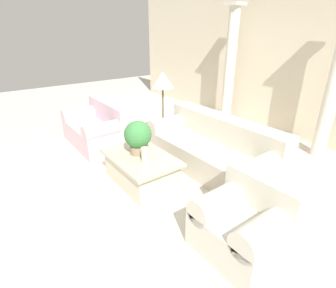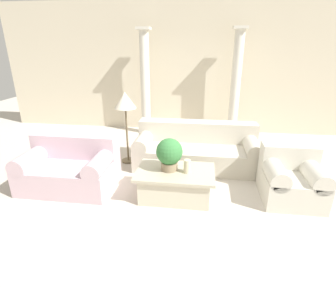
% 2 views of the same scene
% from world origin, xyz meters
% --- Properties ---
extents(ground_plane, '(16.00, 16.00, 0.00)m').
position_xyz_m(ground_plane, '(0.00, 0.00, 0.00)').
color(ground_plane, beige).
extents(wall_back, '(10.00, 0.06, 3.20)m').
position_xyz_m(wall_back, '(0.00, 2.97, 1.60)').
color(wall_back, beige).
rests_on(wall_back, ground_plane).
extents(sofa_long, '(2.25, 0.94, 0.79)m').
position_xyz_m(sofa_long, '(0.24, 0.72, 0.32)').
color(sofa_long, beige).
rests_on(sofa_long, ground_plane).
extents(loveseat, '(1.41, 0.94, 0.79)m').
position_xyz_m(loveseat, '(-1.75, -0.33, 0.33)').
color(loveseat, beige).
rests_on(loveseat, ground_plane).
extents(coffee_table, '(1.15, 0.75, 0.43)m').
position_xyz_m(coffee_table, '(-0.03, -0.47, 0.22)').
color(coffee_table, beige).
rests_on(coffee_table, ground_plane).
extents(potted_plant, '(0.39, 0.39, 0.48)m').
position_xyz_m(potted_plant, '(-0.12, -0.44, 0.69)').
color(potted_plant, '#937F60').
rests_on(potted_plant, coffee_table).
extents(pillar_candle, '(0.10, 0.10, 0.20)m').
position_xyz_m(pillar_candle, '(0.14, -0.50, 0.53)').
color(pillar_candle, beige).
rests_on(pillar_candle, coffee_table).
extents(floor_lamp, '(0.40, 0.40, 1.37)m').
position_xyz_m(floor_lamp, '(-1.09, 0.68, 1.15)').
color(floor_lamp, brown).
rests_on(floor_lamp, ground_plane).
extents(column_left, '(0.32, 0.32, 2.55)m').
position_xyz_m(column_left, '(-1.12, 2.53, 1.30)').
color(column_left, silver).
rests_on(column_left, ground_plane).
extents(column_right, '(0.32, 0.32, 2.55)m').
position_xyz_m(column_right, '(1.06, 2.53, 1.30)').
color(column_right, silver).
rests_on(column_right, ground_plane).
extents(armchair, '(0.81, 0.85, 0.76)m').
position_xyz_m(armchair, '(1.66, -0.24, 0.33)').
color(armchair, beige).
rests_on(armchair, ground_plane).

